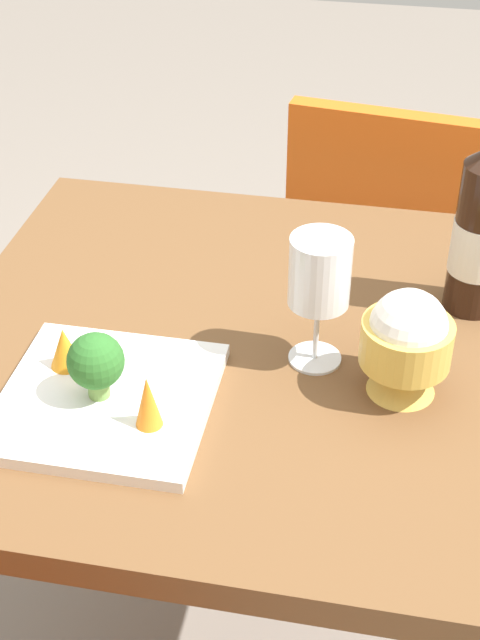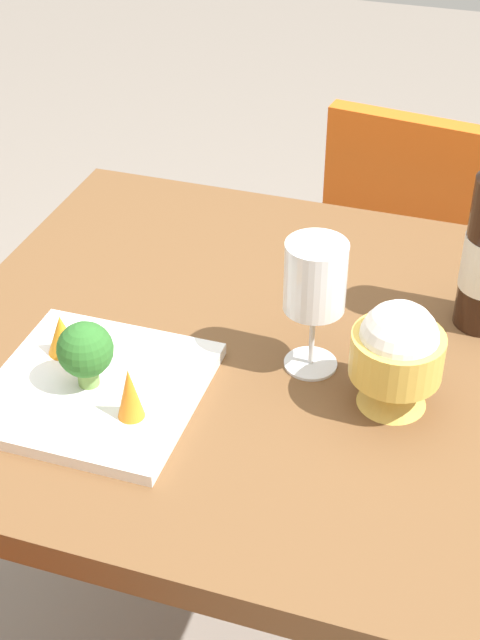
% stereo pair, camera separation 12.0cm
% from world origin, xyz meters
% --- Properties ---
extents(dining_table, '(0.79, 0.79, 0.76)m').
position_xyz_m(dining_table, '(0.00, 0.00, 0.65)').
color(dining_table, brown).
rests_on(dining_table, ground_plane).
extents(chair_by_wall, '(0.45, 0.45, 0.85)m').
position_xyz_m(chair_by_wall, '(-0.19, -0.64, 0.53)').
color(chair_by_wall, orange).
rests_on(chair_by_wall, ground_plane).
extents(wine_glass, '(0.08, 0.08, 0.18)m').
position_xyz_m(wine_glass, '(-0.10, 0.03, 0.88)').
color(wine_glass, white).
rests_on(wine_glass, dining_table).
extents(rice_bowl, '(0.11, 0.11, 0.14)m').
position_xyz_m(rice_bowl, '(-0.21, 0.07, 0.83)').
color(rice_bowl, gold).
rests_on(rice_bowl, dining_table).
extents(serving_plate, '(0.25, 0.25, 0.02)m').
position_xyz_m(serving_plate, '(0.13, 0.16, 0.76)').
color(serving_plate, white).
rests_on(serving_plate, dining_table).
extents(broccoli_floret, '(0.07, 0.07, 0.09)m').
position_xyz_m(broccoli_floret, '(0.14, 0.16, 0.82)').
color(broccoli_floret, '#729E4C').
rests_on(broccoli_floret, serving_plate).
extents(carrot_garnish_left, '(0.03, 0.03, 0.07)m').
position_xyz_m(carrot_garnish_left, '(0.07, 0.20, 0.81)').
color(carrot_garnish_left, orange).
rests_on(carrot_garnish_left, serving_plate).
extents(carrot_garnish_right, '(0.04, 0.04, 0.06)m').
position_xyz_m(carrot_garnish_right, '(0.20, 0.12, 0.80)').
color(carrot_garnish_right, orange).
rests_on(carrot_garnish_right, serving_plate).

